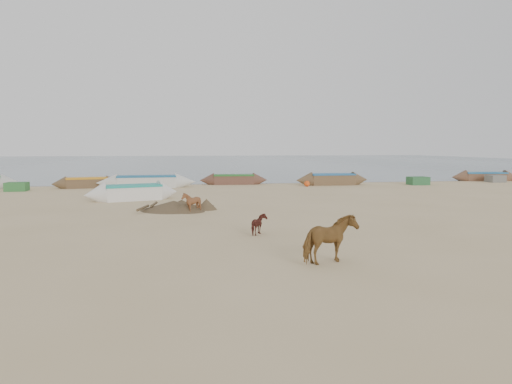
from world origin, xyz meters
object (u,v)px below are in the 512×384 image
(calf_front, at_px, (192,203))
(calf_right, at_px, (260,224))
(near_canoe, at_px, (132,192))
(cow_adult, at_px, (330,239))

(calf_front, bearing_deg, calf_right, 23.57)
(calf_right, relative_size, near_canoe, 0.13)
(calf_right, bearing_deg, near_canoe, 29.94)
(calf_front, relative_size, near_canoe, 0.18)
(calf_front, height_order, near_canoe, calf_front)
(calf_right, bearing_deg, cow_adult, -160.09)
(calf_front, distance_m, calf_right, 6.42)
(near_canoe, bearing_deg, calf_front, -81.10)
(cow_adult, bearing_deg, calf_right, -10.80)
(cow_adult, distance_m, calf_right, 4.69)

